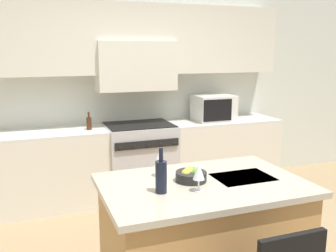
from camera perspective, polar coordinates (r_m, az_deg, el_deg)
back_cabinetry at (r=4.84m, az=-5.40°, el=8.67°), size 10.00×0.46×2.70m
back_counter at (r=4.80m, az=-4.38°, el=-5.31°), size 3.86×0.62×0.92m
range_stove at (r=4.78m, az=-4.32°, el=-5.24°), size 0.84×0.70×0.94m
microwave at (r=5.03m, az=6.95°, el=2.76°), size 0.51×0.42×0.34m
kitchen_island at (r=2.95m, az=5.24°, el=-16.56°), size 1.48×0.97×0.89m
wine_bottle at (r=2.53m, az=-1.07°, el=-7.60°), size 0.08×0.08×0.31m
wine_glass_near at (r=2.56m, az=4.71°, el=-7.04°), size 0.08×0.08×0.20m
wine_glass_far at (r=2.86m, az=-1.36°, el=-5.05°), size 0.08×0.08×0.20m
fruit_bowl at (r=2.78m, az=3.54°, el=-7.51°), size 0.23×0.23×0.10m
oil_bottle_on_counter at (r=4.52m, az=-11.95°, el=0.46°), size 0.06×0.06×0.21m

